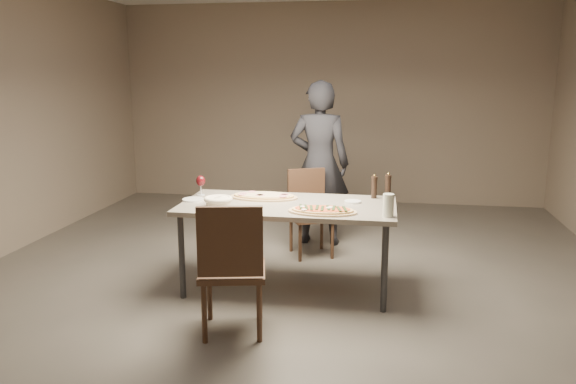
% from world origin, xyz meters
% --- Properties ---
extents(room, '(7.00, 7.00, 7.00)m').
position_xyz_m(room, '(0.00, 0.00, 1.40)').
color(room, '#59544D').
rests_on(room, ground).
extents(dining_table, '(1.80, 0.90, 0.75)m').
position_xyz_m(dining_table, '(0.00, 0.00, 0.69)').
color(dining_table, gray).
rests_on(dining_table, ground).
extents(zucchini_pizza, '(0.55, 0.30, 0.05)m').
position_xyz_m(zucchini_pizza, '(0.32, -0.26, 0.77)').
color(zucchini_pizza, tan).
rests_on(zucchini_pizza, dining_table).
extents(ham_pizza, '(0.60, 0.33, 0.04)m').
position_xyz_m(ham_pizza, '(-0.25, 0.18, 0.77)').
color(ham_pizza, tan).
rests_on(ham_pizza, dining_table).
extents(bread_basket, '(0.24, 0.24, 0.08)m').
position_xyz_m(bread_basket, '(-0.54, -0.22, 0.80)').
color(bread_basket, beige).
rests_on(bread_basket, dining_table).
extents(oil_dish, '(0.14, 0.14, 0.02)m').
position_xyz_m(oil_dish, '(0.54, 0.13, 0.76)').
color(oil_dish, white).
rests_on(oil_dish, dining_table).
extents(pepper_mill_left, '(0.06, 0.06, 0.22)m').
position_xyz_m(pepper_mill_left, '(0.83, 0.38, 0.86)').
color(pepper_mill_left, black).
rests_on(pepper_mill_left, dining_table).
extents(pepper_mill_right, '(0.05, 0.05, 0.21)m').
position_xyz_m(pepper_mill_right, '(0.71, 0.34, 0.85)').
color(pepper_mill_right, black).
rests_on(pepper_mill_right, dining_table).
extents(carafe, '(0.09, 0.09, 0.18)m').
position_xyz_m(carafe, '(0.83, -0.30, 0.84)').
color(carafe, silver).
rests_on(carafe, dining_table).
extents(wine_glass, '(0.08, 0.08, 0.18)m').
position_xyz_m(wine_glass, '(-0.83, 0.20, 0.88)').
color(wine_glass, silver).
rests_on(wine_glass, dining_table).
extents(side_plate, '(0.19, 0.19, 0.01)m').
position_xyz_m(side_plate, '(-0.83, -0.01, 0.76)').
color(side_plate, white).
rests_on(side_plate, dining_table).
extents(chair_near, '(0.55, 0.55, 0.97)m').
position_xyz_m(chair_near, '(-0.23, -0.97, 0.55)').
color(chair_near, '#3D2719').
rests_on(chair_near, ground).
extents(chair_far, '(0.55, 0.55, 0.87)m').
position_xyz_m(chair_far, '(0.05, 0.99, 0.49)').
color(chair_far, '#3D2719').
rests_on(chair_far, ground).
extents(diner, '(0.66, 0.45, 1.76)m').
position_xyz_m(diner, '(0.11, 1.36, 0.88)').
color(diner, black).
rests_on(diner, ground).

